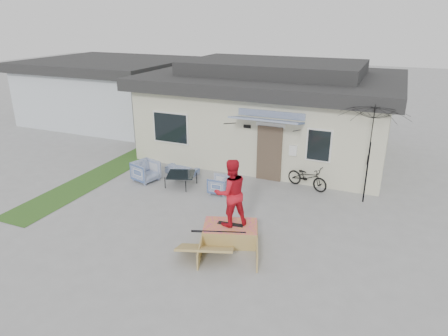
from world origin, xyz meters
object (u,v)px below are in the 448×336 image
at_px(armchair_left, 146,170).
at_px(skate_ramp, 230,233).
at_px(bicycle, 307,175).
at_px(skater, 231,192).
at_px(skateboard, 231,224).
at_px(armchair_right, 219,184).
at_px(coffee_table, 181,180).
at_px(patio_umbrella, 369,153).
at_px(loveseat, 182,167).

xyz_separation_m(armchair_left, skate_ramp, (4.60, -2.80, -0.18)).
distance_m(armchair_left, skate_ramp, 5.39).
xyz_separation_m(bicycle, skater, (-1.16, -4.47, 0.96)).
height_order(armchair_left, skateboard, armchair_left).
height_order(armchair_left, armchair_right, armchair_left).
height_order(armchair_right, skateboard, armchair_right).
height_order(coffee_table, skate_ramp, skate_ramp).
distance_m(skate_ramp, skateboard, 0.27).
xyz_separation_m(armchair_right, coffee_table, (-1.54, 0.03, -0.11)).
height_order(patio_umbrella, skater, skater).
bearing_deg(loveseat, coffee_table, 121.12).
bearing_deg(armchair_right, patio_umbrella, 102.99).
bearing_deg(armchair_left, patio_umbrella, -64.48).
height_order(armchair_right, skate_ramp, armchair_right).
xyz_separation_m(loveseat, armchair_left, (-0.90, -1.18, 0.17)).
bearing_deg(bicycle, armchair_left, 126.58).
bearing_deg(armchair_right, skater, 27.94).
xyz_separation_m(patio_umbrella, skateboard, (-3.17, -4.05, -1.24)).
distance_m(armchair_right, skateboard, 3.24).
distance_m(bicycle, skate_ramp, 4.67).
bearing_deg(skate_ramp, armchair_right, 100.17).
relative_size(armchair_right, coffee_table, 0.72).
height_order(patio_umbrella, skateboard, patio_umbrella).
distance_m(coffee_table, bicycle, 4.60).
bearing_deg(armchair_left, coffee_table, -70.43).
relative_size(loveseat, coffee_table, 1.39).
bearing_deg(skateboard, armchair_right, 113.36).
relative_size(coffee_table, skater, 0.50).
bearing_deg(skate_ramp, bicycle, 56.65).
xyz_separation_m(armchair_right, skateboard, (1.59, -2.82, 0.17)).
height_order(armchair_left, skater, skater).
bearing_deg(skater, skate_ramp, 67.49).
bearing_deg(bicycle, armchair_right, 140.90).
bearing_deg(armchair_left, loveseat, -21.34).
relative_size(coffee_table, skate_ramp, 0.49).
distance_m(armchair_right, bicycle, 3.22).
relative_size(loveseat, armchair_right, 1.93).
xyz_separation_m(armchair_right, skate_ramp, (1.61, -2.87, -0.10)).
distance_m(bicycle, skater, 4.72).
bearing_deg(coffee_table, armchair_left, -176.47).
xyz_separation_m(armchair_left, patio_umbrella, (7.75, 1.29, 1.32)).
xyz_separation_m(armchair_left, skater, (4.58, -2.76, 1.05)).
distance_m(loveseat, bicycle, 4.88).
height_order(loveseat, armchair_left, armchair_left).
xyz_separation_m(armchair_right, patio_umbrella, (4.76, 1.23, 1.40)).
distance_m(coffee_table, skate_ramp, 4.28).
relative_size(coffee_table, bicycle, 0.59).
relative_size(loveseat, armchair_left, 1.56).
height_order(skateboard, skater, skater).
xyz_separation_m(armchair_left, armchair_right, (2.99, 0.06, -0.08)).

